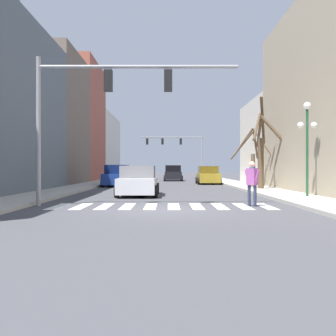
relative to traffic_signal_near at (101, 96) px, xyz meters
name	(u,v)px	position (x,y,z in m)	size (l,w,h in m)	color
ground_plane	(163,211)	(2.46, -1.61, -4.34)	(240.00, 240.00, 0.00)	#424247
building_row_left	(50,124)	(-8.14, 20.07, 1.12)	(6.00, 56.19, 13.21)	#515B66
crosswalk_stripes	(164,206)	(2.46, -0.11, -4.34)	(8.55, 2.60, 0.01)	white
traffic_signal_near	(101,96)	(0.00, 0.00, 0.00)	(7.94, 0.28, 5.88)	gray
traffic_signal_far	(180,145)	(4.14, 37.87, 0.22)	(8.39, 0.28, 6.05)	gray
street_lamp_right_corner	(309,130)	(9.35, 3.36, -1.01)	(0.95, 0.36, 4.51)	#1E4C2D
car_at_intersection	(175,174)	(3.27, 30.28, -3.50)	(2.18, 4.24, 1.81)	black
car_parked_left_far	(140,182)	(1.07, 5.83, -3.58)	(2.17, 4.75, 1.62)	silver
car_driving_toward_lane	(119,176)	(-1.45, 16.55, -3.53)	(2.18, 4.61, 1.75)	navy
car_parked_right_far	(210,176)	(6.40, 20.98, -3.56)	(2.11, 4.17, 1.67)	#A38423
pedestrian_on_left_sidewalk	(254,180)	(5.98, -0.06, -3.30)	(0.52, 0.66, 1.76)	#282D47
pedestrian_crossing_street	(254,174)	(8.45, 11.44, -3.22)	(0.51, 0.60, 1.64)	#4C4C51
street_tree_right_near	(264,148)	(8.92, 10.59, -1.50)	(2.30, 3.03, 6.13)	brown
street_tree_left_far	(253,157)	(8.81, 13.25, -2.06)	(2.90, 1.61, 4.29)	brown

